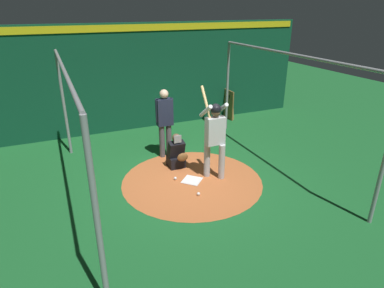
# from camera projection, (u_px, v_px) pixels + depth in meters

# --- Properties ---
(ground_plane) EXTENTS (27.67, 27.67, 0.00)m
(ground_plane) POSITION_uv_depth(u_px,v_px,m) (192.00, 181.00, 7.86)
(ground_plane) COLOR #195B28
(dirt_circle) EXTENTS (3.32, 3.32, 0.01)m
(dirt_circle) POSITION_uv_depth(u_px,v_px,m) (192.00, 181.00, 7.86)
(dirt_circle) COLOR #B76033
(dirt_circle) RESTS_ON ground
(home_plate) EXTENTS (0.59, 0.59, 0.01)m
(home_plate) POSITION_uv_depth(u_px,v_px,m) (192.00, 180.00, 7.85)
(home_plate) COLOR white
(home_plate) RESTS_ON dirt_circle
(batter) EXTENTS (0.68, 0.49, 2.17)m
(batter) POSITION_uv_depth(u_px,v_px,m) (215.00, 133.00, 7.61)
(batter) COLOR #B3B3B7
(batter) RESTS_ON ground
(catcher) EXTENTS (0.58, 0.40, 0.92)m
(catcher) POSITION_uv_depth(u_px,v_px,m) (177.00, 154.00, 8.39)
(catcher) COLOR black
(catcher) RESTS_ON ground
(umpire) EXTENTS (0.23, 0.49, 1.87)m
(umpire) POSITION_uv_depth(u_px,v_px,m) (165.00, 119.00, 8.74)
(umpire) COLOR #4C4C51
(umpire) RESTS_ON ground
(back_wall) EXTENTS (0.22, 11.67, 3.38)m
(back_wall) POSITION_uv_depth(u_px,v_px,m) (141.00, 77.00, 10.72)
(back_wall) COLOR #0F472D
(back_wall) RESTS_ON ground
(cage_frame) EXTENTS (5.78, 5.06, 2.84)m
(cage_frame) POSITION_uv_depth(u_px,v_px,m) (192.00, 98.00, 7.07)
(cage_frame) COLOR gray
(cage_frame) RESTS_ON ground
(bat_rack) EXTENTS (0.94, 0.21, 1.05)m
(bat_rack) POSITION_uv_depth(u_px,v_px,m) (227.00, 104.00, 12.13)
(bat_rack) COLOR olive
(bat_rack) RESTS_ON ground
(baseball_0) EXTENTS (0.07, 0.07, 0.07)m
(baseball_0) POSITION_uv_depth(u_px,v_px,m) (175.00, 178.00, 7.88)
(baseball_0) COLOR white
(baseball_0) RESTS_ON dirt_circle
(baseball_1) EXTENTS (0.07, 0.07, 0.07)m
(baseball_1) POSITION_uv_depth(u_px,v_px,m) (198.00, 194.00, 7.23)
(baseball_1) COLOR white
(baseball_1) RESTS_ON dirt_circle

